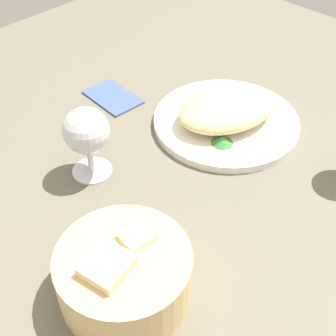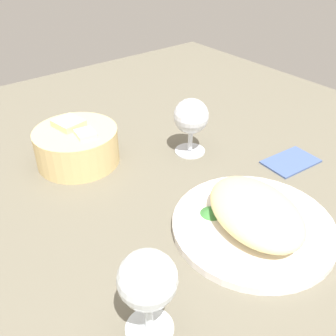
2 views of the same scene
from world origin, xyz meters
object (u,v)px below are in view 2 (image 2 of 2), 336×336
Objects in this scene: wine_glass_far at (148,283)px; plate at (253,226)px; bread_basket at (77,145)px; wine_glass_near at (191,119)px; folded_napkin at (291,161)px.

plate is at bearing -80.00° from wine_glass_far.
bread_basket is at bearing -15.44° from wine_glass_far.
wine_glass_far is (-28.70, 31.41, 0.70)cm from wine_glass_near.
wine_glass_near is at bearing -17.75° from plate.
wine_glass_far reaches higher than folded_napkin.
bread_basket is 23.63cm from wine_glass_near.
bread_basket is (35.79, 12.52, 3.08)cm from plate.
wine_glass_far is at bearing 19.88° from folded_napkin.
wine_glass_far is 1.14× the size of folded_napkin.
folded_napkin is (-16.05, -13.35, -7.41)cm from wine_glass_near.
bread_basket is at bearing 61.12° from wine_glass_near.
wine_glass_far reaches higher than wine_glass_near.
plate is at bearing -160.71° from bread_basket.
wine_glass_near is 22.16cm from folded_napkin.
plate is at bearing 25.92° from folded_napkin.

